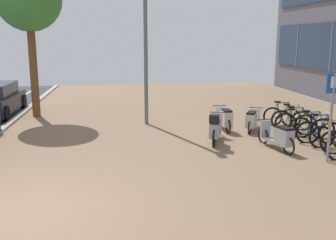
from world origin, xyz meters
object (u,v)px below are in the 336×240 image
bicycle_rack_03 (319,132)px  bicycle_rack_04 (312,128)px  bicycle_rack_06 (291,120)px  bicycle_rack_05 (296,124)px  scooter_extra (225,119)px  scooter_mid (252,120)px  bicycle_rack_02 (333,138)px  scooter_far (215,128)px  parking_sign (332,108)px  bicycle_rack_07 (282,117)px  lamp_post (145,32)px  scooter_near (279,137)px

bicycle_rack_03 → bicycle_rack_04: size_ratio=1.08×
bicycle_rack_06 → bicycle_rack_05: bearing=-102.4°
scooter_extra → scooter_mid: bearing=-14.6°
bicycle_rack_02 → bicycle_rack_05: size_ratio=1.01×
scooter_mid → bicycle_rack_05: bearing=-25.3°
scooter_far → bicycle_rack_06: bearing=23.4°
parking_sign → scooter_far: bearing=137.4°
bicycle_rack_03 → bicycle_rack_07: bicycle_rack_03 is taller
scooter_mid → scooter_far: (-1.65, -1.33, 0.07)m
bicycle_rack_07 → lamp_post: bearing=168.3°
scooter_far → scooter_extra: (0.74, 1.57, -0.04)m
bicycle_rack_02 → parking_sign: bearing=-125.4°
scooter_far → lamp_post: (-1.89, 2.97, 2.93)m
scooter_far → scooter_extra: size_ratio=0.97×
bicycle_rack_07 → scooter_far: size_ratio=0.69×
bicycle_rack_04 → bicycle_rack_03: bearing=-97.3°
scooter_extra → bicycle_rack_07: bearing=9.7°
bicycle_rack_02 → scooter_near: 1.60m
bicycle_rack_05 → scooter_extra: (-2.21, 0.85, 0.05)m
bicycle_rack_04 → bicycle_rack_06: 1.24m
scooter_near → scooter_extra: (-0.88, 2.58, 0.02)m
parking_sign → bicycle_rack_07: bearing=82.2°
bicycle_rack_03 → scooter_extra: size_ratio=0.76×
scooter_mid → lamp_post: 4.92m
scooter_mid → scooter_extra: 0.94m
bicycle_rack_05 → bicycle_rack_06: bearing=77.6°
bicycle_rack_02 → bicycle_rack_07: bearing=93.8°
bicycle_rack_03 → scooter_mid: (-1.47, 1.85, 0.03)m
lamp_post → bicycle_rack_02: bearing=-38.8°
bicycle_rack_05 → lamp_post: bearing=155.0°
bicycle_rack_05 → scooter_near: 2.18m
bicycle_rack_02 → bicycle_rack_03: size_ratio=0.91×
scooter_extra → scooter_near: bearing=-71.2°
scooter_mid → scooter_far: scooter_far is taller
scooter_near → scooter_far: scooter_far is taller
scooter_near → scooter_extra: bearing=108.8°
scooter_mid → parking_sign: bearing=-77.6°
bicycle_rack_02 → scooter_far: (-3.21, 1.14, 0.11)m
scooter_near → parking_sign: size_ratio=0.75×
bicycle_rack_05 → scooter_far: bearing=-166.3°
bicycle_rack_04 → lamp_post: (-5.09, 2.87, 3.03)m
scooter_near → parking_sign: 1.80m
bicycle_rack_05 → bicycle_rack_06: bicycle_rack_05 is taller
bicycle_rack_05 → lamp_post: lamp_post is taller
bicycle_rack_03 → scooter_extra: 3.16m
bicycle_rack_06 → scooter_extra: bicycle_rack_06 is taller
bicycle_rack_06 → scooter_extra: size_ratio=0.74×
scooter_extra → parking_sign: bearing=-66.0°
scooter_mid → parking_sign: (0.78, -3.57, 1.05)m
lamp_post → parking_sign: bearing=-50.3°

